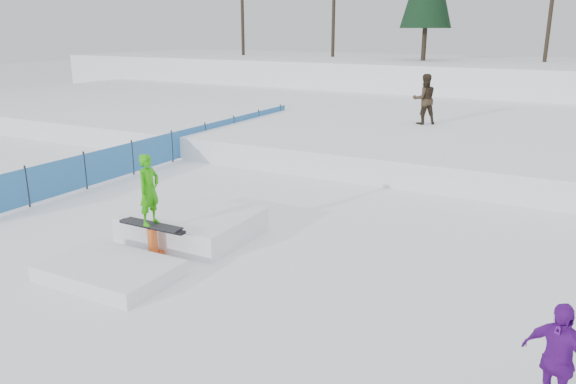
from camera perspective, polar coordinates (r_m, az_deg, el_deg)
The scene contains 7 objects.
ground at distance 10.96m, azimuth -7.36°, elevation -7.79°, with size 120.00×120.00×0.00m, color white.
snow_berm at distance 38.65m, azimuth 19.84°, elevation 10.62°, with size 60.00×14.00×2.40m, color white.
snow_midrise at distance 25.11m, azimuth 14.46°, elevation 6.58°, with size 50.00×18.00×0.80m, color white.
safety_fence at distance 19.62m, azimuth -11.70°, elevation 4.56°, with size 0.05×16.00×1.10m.
walker_olive at distance 22.75m, azimuth 13.68°, elevation 9.15°, with size 0.94×0.74×1.94m, color black.
spectator_purple at distance 7.51m, azimuth 25.58°, elevation -15.15°, with size 0.86×0.36×1.47m, color #5C118E.
jib_rail_feature at distance 12.09m, azimuth -11.75°, elevation -4.09°, with size 2.60×4.40×2.11m.
Camera 1 is at (5.94, -8.05, 4.47)m, focal length 35.00 mm.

